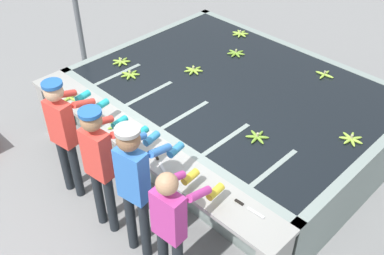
{
  "coord_description": "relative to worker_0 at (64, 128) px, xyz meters",
  "views": [
    {
      "loc": [
        3.28,
        -2.2,
        4.24
      ],
      "look_at": [
        0.0,
        1.09,
        0.64
      ],
      "focal_mm": 42.0,
      "sensor_mm": 36.0,
      "label": 1
    }
  ],
  "objects": [
    {
      "name": "ground_plane",
      "position": [
        0.72,
        0.32,
        -1.0
      ],
      "size": [
        80.0,
        80.0,
        0.0
      ],
      "primitive_type": "plane",
      "color": "gray",
      "rests_on": "ground"
    },
    {
      "name": "wash_tank",
      "position": [
        0.72,
        2.28,
        -0.55
      ],
      "size": [
        4.14,
        3.06,
        0.91
      ],
      "color": "gray",
      "rests_on": "ground"
    },
    {
      "name": "work_ledge",
      "position": [
        0.72,
        0.54,
        -0.37
      ],
      "size": [
        4.14,
        0.45,
        0.91
      ],
      "color": "#9E9E99",
      "rests_on": "ground"
    },
    {
      "name": "worker_0",
      "position": [
        0.0,
        0.0,
        0.0
      ],
      "size": [
        0.47,
        0.74,
        1.65
      ],
      "color": "#1E2328",
      "rests_on": "ground"
    },
    {
      "name": "worker_1",
      "position": [
        0.77,
        -0.04,
        0.02
      ],
      "size": [
        0.46,
        0.74,
        1.69
      ],
      "color": "#1E2328",
      "rests_on": "ground"
    },
    {
      "name": "worker_2",
      "position": [
        1.32,
        -0.0,
        0.07
      ],
      "size": [
        0.48,
        0.75,
        1.75
      ],
      "color": "#1E2328",
      "rests_on": "ground"
    },
    {
      "name": "worker_3",
      "position": [
        1.87,
        -0.03,
        -0.08
      ],
      "size": [
        0.44,
        0.72,
        1.56
      ],
      "color": "#1E2328",
      "rests_on": "ground"
    },
    {
      "name": "banana_bunch_floating_0",
      "position": [
        -0.24,
        3.5,
        -0.08
      ],
      "size": [
        0.28,
        0.28,
        0.08
      ],
      "color": "#9EC642",
      "rests_on": "wash_tank"
    },
    {
      "name": "banana_bunch_floating_1",
      "position": [
        0.04,
        2.12,
        -0.08
      ],
      "size": [
        0.28,
        0.28,
        0.08
      ],
      "color": "#93BC3D",
      "rests_on": "wash_tank"
    },
    {
      "name": "banana_bunch_floating_2",
      "position": [
        1.45,
        3.34,
        -0.08
      ],
      "size": [
        0.28,
        0.28,
        0.08
      ],
      "color": "#9EC642",
      "rests_on": "wash_tank"
    },
    {
      "name": "banana_bunch_floating_3",
      "position": [
        -0.51,
        1.39,
        -0.08
      ],
      "size": [
        0.28,
        0.28,
        0.08
      ],
      "color": "#8CB738",
      "rests_on": "wash_tank"
    },
    {
      "name": "banana_bunch_floating_4",
      "position": [
        1.65,
        1.56,
        -0.08
      ],
      "size": [
        0.27,
        0.28,
        0.08
      ],
      "color": "#75A333",
      "rests_on": "wash_tank"
    },
    {
      "name": "banana_bunch_floating_5",
      "position": [
        2.45,
        2.3,
        -0.08
      ],
      "size": [
        0.28,
        0.28,
        0.08
      ],
      "color": "#9EC642",
      "rests_on": "wash_tank"
    },
    {
      "name": "banana_bunch_floating_6",
      "position": [
        0.14,
        2.94,
        -0.08
      ],
      "size": [
        0.28,
        0.28,
        0.08
      ],
      "color": "#75A333",
      "rests_on": "wash_tank"
    },
    {
      "name": "banana_bunch_floating_7",
      "position": [
        -0.89,
        1.53,
        -0.08
      ],
      "size": [
        0.27,
        0.28,
        0.08
      ],
      "color": "#93BC3D",
      "rests_on": "wash_tank"
    },
    {
      "name": "banana_bunch_ledge_0",
      "position": [
        0.33,
        0.54,
        -0.07
      ],
      "size": [
        0.28,
        0.28,
        0.08
      ],
      "color": "#7FAD33",
      "rests_on": "work_ledge"
    },
    {
      "name": "banana_bunch_ledge_1",
      "position": [
        -0.62,
        0.46,
        -0.07
      ],
      "size": [
        0.28,
        0.28,
        0.08
      ],
      "color": "#93BC3D",
      "rests_on": "work_ledge"
    },
    {
      "name": "knife_0",
      "position": [
        2.23,
        0.63,
        -0.08
      ],
      "size": [
        0.35,
        0.05,
        0.02
      ],
      "color": "silver",
      "rests_on": "work_ledge"
    },
    {
      "name": "knife_1",
      "position": [
        1.13,
        0.47,
        -0.08
      ],
      "size": [
        0.34,
        0.16,
        0.02
      ],
      "color": "silver",
      "rests_on": "work_ledge"
    }
  ]
}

